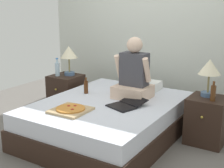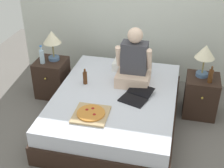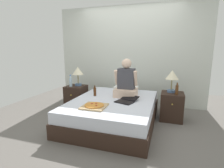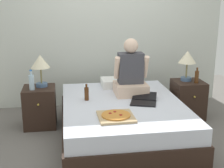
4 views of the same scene
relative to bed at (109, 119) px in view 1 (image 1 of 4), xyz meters
The scene contains 14 objects.
ground_plane 0.23m from the bed, ahead, with size 5.83×5.83×0.00m, color #66605B.
wall_back 1.71m from the bed, 90.00° to the left, with size 3.83×0.12×2.50m, color silver.
bed is the anchor object (origin of this frame).
nightstand_left 1.20m from the bed, 156.09° to the left, with size 0.44×0.47×0.57m.
lamp_on_left_nightstand 1.36m from the bed, 153.09° to the left, with size 0.26×0.26×0.45m.
water_bottle 1.32m from the bed, 161.39° to the left, with size 0.07×0.07×0.28m.
nightstand_right 1.20m from the bed, 23.91° to the left, with size 0.44×0.47×0.57m.
lamp_on_right_nightstand 1.37m from the bed, 26.70° to the left, with size 0.26×0.26×0.45m.
beer_bottle 1.30m from the bed, 18.32° to the left, with size 0.06×0.06×0.23m.
pillow 0.80m from the bed, 84.03° to the left, with size 0.52×0.34×0.12m, color white.
person_seated 0.64m from the bed, 62.43° to the left, with size 0.47×0.40×0.78m.
laptop 0.37m from the bed, 10.18° to the right, with size 0.43×0.49×0.07m.
pizza_box 0.61m from the bed, 108.53° to the right, with size 0.41×0.41×0.05m.
beer_bottle_on_bed 0.58m from the bed, 161.70° to the left, with size 0.06×0.06×0.22m.
Camera 1 is at (1.98, -3.11, 1.66)m, focal length 50.00 mm.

